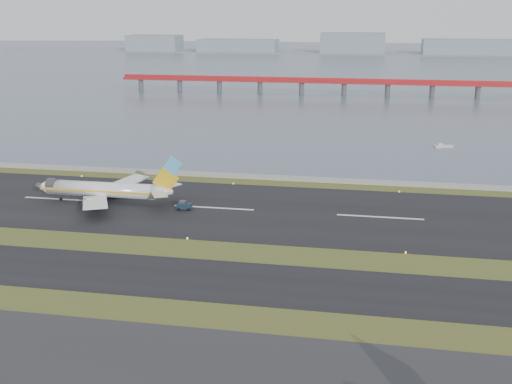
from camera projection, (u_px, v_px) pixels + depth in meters
The scene contains 10 objects.
ground at pixel (177, 252), 128.05m from camera, with size 1000.00×1000.00×0.00m, color #3A4719.
taxiway_strip at pixel (157, 275), 116.69m from camera, with size 1000.00×18.00×0.10m, color black.
runway_strip at pixel (214, 208), 156.40m from camera, with size 1000.00×45.00×0.10m, color black.
seawall at pixel (239, 176), 184.64m from camera, with size 1000.00×2.50×1.00m, color gray.
bay_water at pixel (334, 65), 562.96m from camera, with size 1400.00×800.00×1.30m, color #4A5A6A.
red_pier at pixel (344, 83), 358.90m from camera, with size 260.00×5.00×10.20m.
far_shoreline at pixel (356, 48), 710.17m from camera, with size 1400.00×80.00×60.50m.
airliner at pixel (107, 190), 159.49m from camera, with size 38.52×32.89×12.80m.
pushback_tug at pixel (184, 206), 154.77m from camera, with size 3.70×2.40×2.25m.
workboat_near at pixel (443, 146), 225.09m from camera, with size 6.81×4.00×1.58m.
Camera 1 is at (37.51, -114.92, 46.69)m, focal length 45.00 mm.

